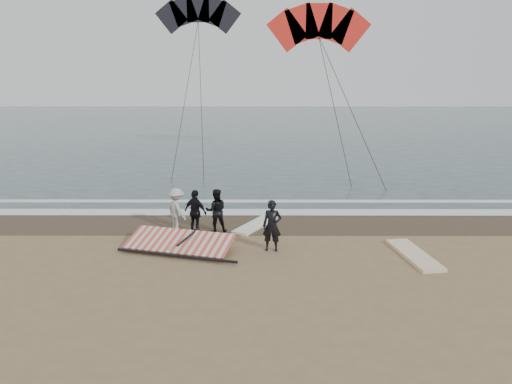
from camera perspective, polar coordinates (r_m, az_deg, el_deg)
ground at (r=14.57m, az=2.52°, el=-9.04°), size 120.00×120.00×0.00m
sea at (r=46.73m, az=0.89°, el=7.17°), size 120.00×54.00×0.02m
wet_sand at (r=18.78m, az=1.97°, el=-3.59°), size 120.00×2.80×0.01m
foam_near at (r=20.11m, az=1.85°, el=-2.32°), size 120.00×0.90×0.01m
foam_far at (r=21.74m, az=1.72°, el=-1.04°), size 120.00×0.45×0.01m
man_main at (r=15.85m, az=1.85°, el=-3.88°), size 0.65×0.48×1.65m
board_white at (r=16.37m, az=17.64°, el=-6.85°), size 1.14×2.73×0.11m
board_cream at (r=18.44m, az=-0.06°, el=-3.78°), size 1.72×2.36×0.10m
trio_cluster at (r=17.75m, az=-7.07°, el=-2.13°), size 2.37×1.28×1.58m
sail_rig at (r=16.41m, az=-8.87°, el=-5.74°), size 3.85×2.54×0.49m
kite_red at (r=30.84m, az=7.19°, el=17.85°), size 6.66×4.03×11.07m
kite_dark at (r=42.18m, az=-6.63°, el=19.23°), size 7.67×8.71×19.52m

